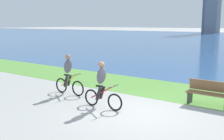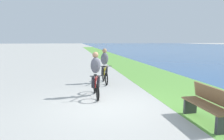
{
  "view_description": "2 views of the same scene",
  "coord_description": "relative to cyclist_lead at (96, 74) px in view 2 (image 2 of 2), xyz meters",
  "views": [
    {
      "loc": [
        4.43,
        -7.53,
        2.93
      ],
      "look_at": [
        -1.23,
        0.3,
        1.27
      ],
      "focal_mm": 43.78,
      "sensor_mm": 36.0,
      "label": 1
    },
    {
      "loc": [
        6.0,
        -1.06,
        2.04
      ],
      "look_at": [
        -1.53,
        0.36,
        0.92
      ],
      "focal_mm": 32.42,
      "sensor_mm": 36.0,
      "label": 2
    }
  ],
  "objects": [
    {
      "name": "ground_plane",
      "position": [
        1.24,
        0.29,
        -0.83
      ],
      "size": [
        300.0,
        300.0,
        0.0
      ],
      "primitive_type": "plane",
      "color": "#9E9E99"
    },
    {
      "name": "grass_strip_bayside",
      "position": [
        1.24,
        3.76,
        -0.82
      ],
      "size": [
        120.0,
        3.36,
        0.01
      ],
      "primitive_type": "cube",
      "color": "#59933D",
      "rests_on": "ground"
    },
    {
      "name": "cyclist_lead",
      "position": [
        0.0,
        0.0,
        0.0
      ],
      "size": [
        1.63,
        0.52,
        1.64
      ],
      "color": "black",
      "rests_on": "ground"
    },
    {
      "name": "cyclist_trailing",
      "position": [
        -2.27,
        0.68,
        0.01
      ],
      "size": [
        1.59,
        0.52,
        1.67
      ],
      "color": "black",
      "rests_on": "ground"
    },
    {
      "name": "bench_near_path",
      "position": [
        2.91,
        2.48,
        -0.38
      ],
      "size": [
        1.5,
        0.47,
        0.9
      ],
      "color": "brown",
      "rests_on": "ground"
    }
  ]
}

